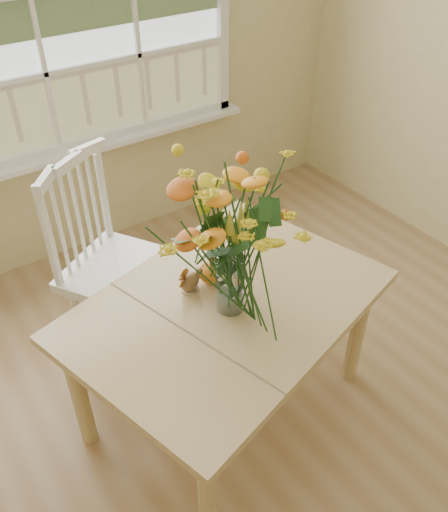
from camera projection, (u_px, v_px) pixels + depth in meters
wall_back at (35, 33)px, 2.75m from camera, size 4.00×0.02×2.70m
dining_table at (227, 318)px, 2.23m from camera, size 1.44×1.19×0.67m
windsor_chair at (102, 253)px, 2.58m from camera, size 0.64×0.63×1.02m
flower_vase at (231, 232)px, 1.92m from camera, size 0.51×0.51×0.61m
pumpkin at (212, 273)px, 2.24m from camera, size 0.11×0.11×0.08m
turkey_figurine at (190, 282)px, 2.20m from camera, size 0.11×0.10×0.12m
dark_gourd at (218, 258)px, 2.34m from camera, size 0.13×0.09×0.07m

